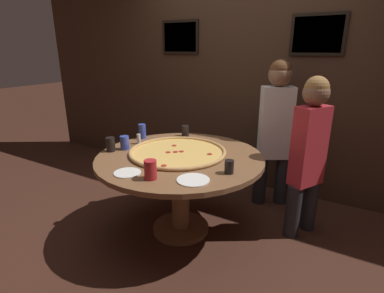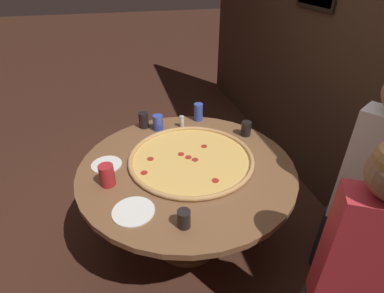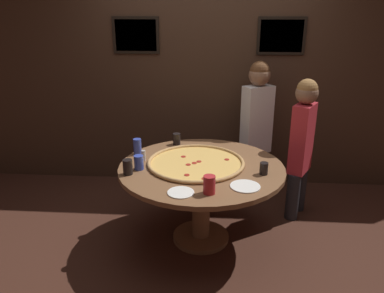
{
  "view_description": "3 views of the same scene",
  "coord_description": "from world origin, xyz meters",
  "views": [
    {
      "loc": [
        1.32,
        -2.04,
        1.63
      ],
      "look_at": [
        0.09,
        0.05,
        0.83
      ],
      "focal_mm": 28.0,
      "sensor_mm": 36.0,
      "label": 1
    },
    {
      "loc": [
        1.59,
        -0.36,
        1.92
      ],
      "look_at": [
        -0.06,
        0.05,
        0.84
      ],
      "focal_mm": 28.0,
      "sensor_mm": 36.0,
      "label": 2
    },
    {
      "loc": [
        0.13,
        -3.0,
        2.02
      ],
      "look_at": [
        -0.09,
        0.09,
        0.88
      ],
      "focal_mm": 35.0,
      "sensor_mm": 36.0,
      "label": 3
    }
  ],
  "objects": [
    {
      "name": "back_wall",
      "position": [
        0.0,
        1.32,
        1.3
      ],
      "size": [
        6.4,
        0.08,
        2.6
      ],
      "color": "#3D281C",
      "rests_on": "ground_plane"
    },
    {
      "name": "diner_far_right",
      "position": [
        0.96,
        0.53,
        0.8
      ],
      "size": [
        0.28,
        0.37,
        1.42
      ],
      "rotation": [
        0.0,
        0.0,
        -2.08
      ],
      "color": "#232328",
      "rests_on": "ground_plane"
    },
    {
      "name": "drink_cup_near_left",
      "position": [
        -0.28,
        0.54,
        0.8
      ],
      "size": [
        0.08,
        0.08,
        0.11
      ],
      "primitive_type": "cylinder",
      "color": "black",
      "rests_on": "dining_table"
    },
    {
      "name": "white_plate_beside_cup",
      "position": [
        -0.13,
        -0.52,
        0.74
      ],
      "size": [
        0.2,
        0.2,
        0.01
      ],
      "primitive_type": "cylinder",
      "color": "white",
      "rests_on": "dining_table"
    },
    {
      "name": "drink_cup_by_shaker",
      "position": [
        0.52,
        -0.14,
        0.79
      ],
      "size": [
        0.07,
        0.07,
        0.1
      ],
      "primitive_type": "cylinder",
      "color": "black",
      "rests_on": "dining_table"
    },
    {
      "name": "drink_cup_far_right",
      "position": [
        -0.61,
        0.25,
        0.81
      ],
      "size": [
        0.08,
        0.08,
        0.15
      ],
      "primitive_type": "cylinder",
      "color": "#384CB7",
      "rests_on": "dining_table"
    },
    {
      "name": "condiment_shaker",
      "position": [
        -0.53,
        0.08,
        0.79
      ],
      "size": [
        0.04,
        0.04,
        0.1
      ],
      "color": "silver",
      "rests_on": "dining_table"
    },
    {
      "name": "drink_cup_front_edge",
      "position": [
        -0.6,
        -0.22,
        0.8
      ],
      "size": [
        0.08,
        0.08,
        0.13
      ],
      "primitive_type": "cylinder",
      "color": "black",
      "rests_on": "dining_table"
    },
    {
      "name": "dining_table",
      "position": [
        0.0,
        0.0,
        0.59
      ],
      "size": [
        1.44,
        1.44,
        0.74
      ],
      "color": "brown",
      "rests_on": "ground_plane"
    },
    {
      "name": "drink_cup_centre_back",
      "position": [
        -0.53,
        -0.11,
        0.8
      ],
      "size": [
        0.08,
        0.08,
        0.12
      ],
      "primitive_type": "cylinder",
      "color": "#384CB7",
      "rests_on": "dining_table"
    },
    {
      "name": "diner_side_right",
      "position": [
        0.56,
        0.95,
        0.86
      ],
      "size": [
        0.4,
        0.31,
        1.52
      ],
      "rotation": [
        0.0,
        0.0,
        -2.61
      ],
      "color": "#232328",
      "rests_on": "ground_plane"
    },
    {
      "name": "drink_cup_far_left",
      "position": [
        0.08,
        -0.51,
        0.81
      ],
      "size": [
        0.09,
        0.09,
        0.14
      ],
      "primitive_type": "cylinder",
      "color": "#B22328",
      "rests_on": "dining_table"
    },
    {
      "name": "giant_pizza",
      "position": [
        -0.05,
        0.04,
        0.75
      ],
      "size": [
        0.86,
        0.86,
        0.03
      ],
      "color": "#EAB75B",
      "rests_on": "dining_table"
    },
    {
      "name": "ground_plane",
      "position": [
        0.0,
        0.0,
        0.0
      ],
      "size": [
        24.0,
        24.0,
        0.0
      ],
      "primitive_type": "plane",
      "color": "#422319"
    },
    {
      "name": "white_plate_near_front",
      "position": [
        0.35,
        -0.38,
        0.74
      ],
      "size": [
        0.23,
        0.23,
        0.01
      ],
      "primitive_type": "cylinder",
      "color": "white",
      "rests_on": "dining_table"
    }
  ]
}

